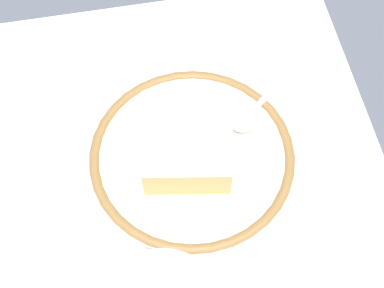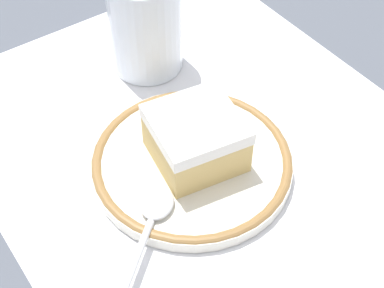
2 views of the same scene
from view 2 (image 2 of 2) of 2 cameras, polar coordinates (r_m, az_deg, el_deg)
ground_plane at (r=0.56m, az=0.20°, el=0.86°), size 2.40×2.40×0.00m
placemat at (r=0.56m, az=0.20°, el=0.91°), size 0.45×0.39×0.00m
plate at (r=0.52m, az=0.00°, el=-1.78°), size 0.18×0.18×0.01m
cake_slice at (r=0.51m, az=0.38°, el=0.58°), size 0.09×0.09×0.05m
spoon at (r=0.48m, az=-4.15°, el=-7.71°), size 0.10×0.11×0.01m
cup at (r=0.61m, az=-4.57°, el=11.25°), size 0.07×0.07×0.10m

